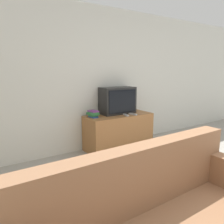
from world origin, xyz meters
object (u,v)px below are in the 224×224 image
at_px(tv_stand, 119,131).
at_px(television, 118,100).
at_px(remote_secondary, 126,115).
at_px(remote_on_stand, 133,114).
at_px(book_stack, 93,114).

bearing_deg(tv_stand, television, 67.25).
bearing_deg(remote_secondary, remote_on_stand, -2.62).
bearing_deg(television, tv_stand, -112.75).
relative_size(tv_stand, book_stack, 6.00).
height_order(tv_stand, television, television).
bearing_deg(tv_stand, book_stack, 175.33).
height_order(television, book_stack, television).
distance_m(remote_on_stand, remote_secondary, 0.15).
relative_size(tv_stand, television, 1.91).
xyz_separation_m(tv_stand, book_stack, (-0.52, 0.04, 0.39)).
bearing_deg(remote_on_stand, television, 122.60).
relative_size(television, book_stack, 3.13).
distance_m(tv_stand, remote_on_stand, 0.43).
bearing_deg(television, remote_secondary, -87.13).
bearing_deg(book_stack, television, 5.87).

